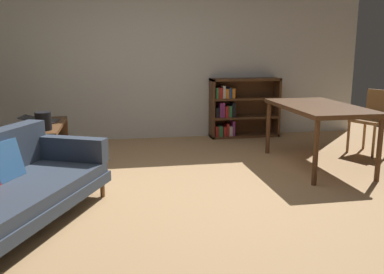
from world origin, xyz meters
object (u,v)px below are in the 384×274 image
Objects in this scene: open_laptop at (42,120)px; bookshelf at (239,108)px; desk_speaker at (43,121)px; dining_chair_near at (373,117)px; media_console at (45,146)px; dining_table at (319,111)px; fabric_couch at (1,185)px.

bookshelf is at bearing 20.27° from open_laptop.
desk_speaker is at bearing -78.82° from open_laptop.
open_laptop is at bearing 175.90° from dining_chair_near.
media_console is 3.12m from bookshelf.
desk_speaker is 0.14× the size of dining_table.
open_laptop is 0.55× the size of dining_chair_near.
open_laptop reaches higher than media_console.
open_laptop is 3.08m from bookshelf.
fabric_couch is at bearing -94.97° from desk_speaker.
media_console is 0.81× the size of dining_table.
bookshelf is (2.84, 1.29, 0.21)m from media_console.
open_laptop is 3.42m from dining_table.
open_laptop is at bearing 104.05° from media_console.
dining_table is at bearing -9.77° from media_console.
fabric_couch is at bearing -90.47° from open_laptop.
dining_table is at bearing -156.06° from dining_chair_near.
desk_speaker is 4.28m from dining_chair_near.
bookshelf is (2.78, 1.62, -0.16)m from desk_speaker.
fabric_couch is 3.57m from dining_table.
bookshelf is (-1.49, 1.38, -0.03)m from dining_chair_near.
fabric_couch reaches higher than desk_speaker.
dining_table is (3.34, 1.21, 0.33)m from fabric_couch.
open_laptop is 0.57m from desk_speaker.
media_console is at bearing 170.23° from dining_table.
open_laptop is 2.34× the size of desk_speaker.
media_console is 2.55× the size of open_laptop.
fabric_couch is 1.80× the size of bookshelf.
media_console is at bearing 178.74° from dining_chair_near.
desk_speaker reaches higher than open_laptop.
media_console is (0.07, 1.77, -0.09)m from fabric_couch.
bookshelf is at bearing 46.47° from fabric_couch.
media_console is at bearing -75.95° from open_laptop.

